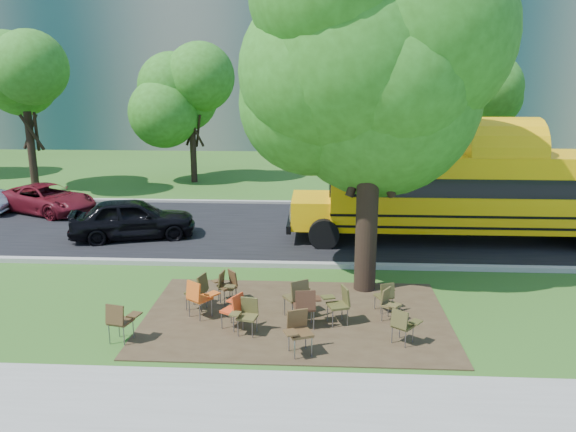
# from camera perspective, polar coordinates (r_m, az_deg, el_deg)

# --- Properties ---
(ground) EXTENTS (160.00, 160.00, 0.00)m
(ground) POSITION_cam_1_polar(r_m,az_deg,el_deg) (13.79, -3.32, -9.28)
(ground) COLOR #2E531A
(ground) RESTS_ON ground
(dirt_patch) EXTENTS (7.00, 4.50, 0.03)m
(dirt_patch) POSITION_cam_1_polar(r_m,az_deg,el_deg) (13.25, 0.81, -10.20)
(dirt_patch) COLOR #382819
(dirt_patch) RESTS_ON ground
(asphalt_road) EXTENTS (80.00, 8.00, 0.04)m
(asphalt_road) POSITION_cam_1_polar(r_m,az_deg,el_deg) (20.36, -1.13, -1.35)
(asphalt_road) COLOR black
(asphalt_road) RESTS_ON ground
(kerb_near) EXTENTS (80.00, 0.25, 0.14)m
(kerb_near) POSITION_cam_1_polar(r_m,az_deg,el_deg) (16.54, -2.16, -4.91)
(kerb_near) COLOR gray
(kerb_near) RESTS_ON ground
(kerb_far) EXTENTS (80.00, 0.25, 0.14)m
(kerb_far) POSITION_cam_1_polar(r_m,az_deg,el_deg) (24.31, -0.41, 1.37)
(kerb_far) COLOR gray
(kerb_far) RESTS_ON ground
(building_main) EXTENTS (38.00, 16.00, 22.00)m
(building_main) POSITION_cam_1_polar(r_m,az_deg,el_deg) (49.77, -8.37, 20.48)
(building_main) COLOR slate
(building_main) RESTS_ON ground
(bg_tree_0) EXTENTS (5.20, 5.20, 7.18)m
(bg_tree_0) POSITION_cam_1_polar(r_m,az_deg,el_deg) (28.90, -25.14, 11.12)
(bg_tree_0) COLOR black
(bg_tree_0) RESTS_ON ground
(bg_tree_2) EXTENTS (4.80, 4.80, 6.62)m
(bg_tree_2) POSITION_cam_1_polar(r_m,az_deg,el_deg) (29.31, -9.81, 11.55)
(bg_tree_2) COLOR black
(bg_tree_2) RESTS_ON ground
(bg_tree_3) EXTENTS (5.60, 5.60, 7.84)m
(bg_tree_3) POSITION_cam_1_polar(r_m,az_deg,el_deg) (27.34, 17.39, 12.66)
(bg_tree_3) COLOR black
(bg_tree_3) RESTS_ON ground
(main_tree) EXTENTS (7.20, 7.20, 9.24)m
(main_tree) POSITION_cam_1_polar(r_m,az_deg,el_deg) (13.94, 8.55, 14.64)
(main_tree) COLOR black
(main_tree) RESTS_ON ground
(school_bus) EXTENTS (12.22, 2.79, 2.98)m
(school_bus) POSITION_cam_1_polar(r_m,az_deg,el_deg) (19.78, 20.00, 2.40)
(school_bus) COLOR #F3AE07
(school_bus) RESTS_ON ground
(chair_0) EXTENTS (0.68, 0.53, 0.90)m
(chair_0) POSITION_cam_1_polar(r_m,az_deg,el_deg) (12.37, -16.71, -9.95)
(chair_0) COLOR #443018
(chair_0) RESTS_ON ground
(chair_1) EXTENTS (0.80, 0.63, 0.93)m
(chair_1) POSITION_cam_1_polar(r_m,az_deg,el_deg) (13.12, -9.04, -7.98)
(chair_1) COLOR #D35416
(chair_1) RESTS_ON ground
(chair_2) EXTENTS (0.56, 0.71, 0.85)m
(chair_2) POSITION_cam_1_polar(r_m,az_deg,el_deg) (12.54, -5.46, -9.19)
(chair_2) COLOR red
(chair_2) RESTS_ON ground
(chair_3) EXTENTS (0.60, 0.48, 0.82)m
(chair_3) POSITION_cam_1_polar(r_m,az_deg,el_deg) (12.29, -4.20, -9.76)
(chair_3) COLOR #4F4922
(chair_3) RESTS_ON ground
(chair_4) EXTENTS (0.64, 0.64, 0.95)m
(chair_4) POSITION_cam_1_polar(r_m,az_deg,el_deg) (12.48, 1.84, -8.93)
(chair_4) COLOR #412517
(chair_4) RESTS_ON ground
(chair_5) EXTENTS (0.63, 0.71, 0.92)m
(chair_5) POSITION_cam_1_polar(r_m,az_deg,el_deg) (11.42, 1.03, -11.32)
(chair_5) COLOR #4D351B
(chair_5) RESTS_ON ground
(chair_6) EXTENTS (0.67, 0.61, 0.90)m
(chair_6) POSITION_cam_1_polar(r_m,az_deg,el_deg) (12.76, 5.26, -8.62)
(chair_6) COLOR #46431E
(chair_6) RESTS_ON ground
(chair_7) EXTENTS (0.69, 0.54, 0.80)m
(chair_7) POSITION_cam_1_polar(r_m,az_deg,el_deg) (12.04, 11.61, -10.62)
(chair_7) COLOR #443E1D
(chair_7) RESTS_ON ground
(chair_8) EXTENTS (0.55, 0.70, 0.91)m
(chair_8) POSITION_cam_1_polar(r_m,az_deg,el_deg) (13.61, -9.07, -7.21)
(chair_8) COLOR #433E1D
(chair_8) RESTS_ON ground
(chair_9) EXTENTS (0.69, 0.54, 0.81)m
(chair_9) POSITION_cam_1_polar(r_m,az_deg,el_deg) (13.99, -6.10, -6.77)
(chair_9) COLOR #4D341B
(chair_9) RESTS_ON ground
(chair_10) EXTENTS (0.47, 0.58, 0.80)m
(chair_10) POSITION_cam_1_polar(r_m,az_deg,el_deg) (13.94, -6.33, -6.89)
(chair_10) COLOR #463D1E
(chair_10) RESTS_ON ground
(chair_11) EXTENTS (0.65, 0.81, 0.97)m
(chair_11) POSITION_cam_1_polar(r_m,az_deg,el_deg) (12.97, 1.02, -7.93)
(chair_11) COLOR #483D1F
(chair_11) RESTS_ON ground
(chair_12) EXTENTS (0.52, 0.66, 0.78)m
(chair_12) POSITION_cam_1_polar(r_m,az_deg,el_deg) (13.06, 10.27, -8.60)
(chair_12) COLOR brown
(chair_12) RESTS_ON ground
(chair_13) EXTENTS (0.52, 0.60, 0.77)m
(chair_13) POSITION_cam_1_polar(r_m,az_deg,el_deg) (13.52, 9.91, -7.78)
(chair_13) COLOR #46401E
(chair_13) RESTS_ON ground
(black_car) EXTENTS (4.45, 2.72, 1.41)m
(black_car) POSITION_cam_1_polar(r_m,az_deg,el_deg) (19.84, -15.47, -0.24)
(black_car) COLOR black
(black_car) RESTS_ON ground
(bg_car_red) EXTENTS (4.66, 3.54, 1.18)m
(bg_car_red) POSITION_cam_1_polar(r_m,az_deg,el_deg) (24.67, -23.27, 1.61)
(bg_car_red) COLOR #590F18
(bg_car_red) RESTS_ON ground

